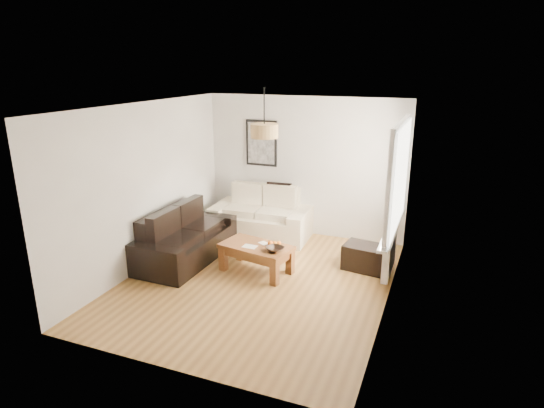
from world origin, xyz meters
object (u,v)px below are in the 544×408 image
at_px(coffee_table, 256,258).
at_px(ottoman, 367,257).
at_px(loveseat_cream, 261,213).
at_px(sofa_leather, 186,236).

distance_m(coffee_table, ottoman, 1.75).
relative_size(loveseat_cream, sofa_leather, 0.95).
xyz_separation_m(sofa_leather, coffee_table, (1.28, -0.03, -0.19)).
height_order(loveseat_cream, ottoman, loveseat_cream).
relative_size(coffee_table, ottoman, 1.56).
xyz_separation_m(coffee_table, ottoman, (1.60, 0.72, -0.02)).
distance_m(loveseat_cream, coffee_table, 1.59).
bearing_deg(coffee_table, ottoman, 24.36).
relative_size(loveseat_cream, ottoman, 2.58).
bearing_deg(loveseat_cream, sofa_leather, -119.62).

